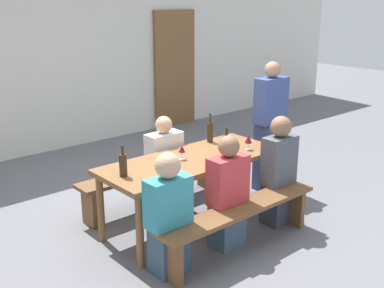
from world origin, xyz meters
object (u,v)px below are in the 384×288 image
object	(u,v)px
bench_near	(240,216)
seated_guest_far_0	(164,166)
wooden_door	(175,69)
wine_bottle_0	(210,132)
tasting_table	(192,166)
wine_bottle_1	(226,145)
bench_far	(153,176)
wine_glass_1	(248,139)
wine_glass_0	(182,149)
seated_guest_near_2	(278,173)
wine_bottle_2	(123,165)
seated_guest_near_1	(228,195)
seated_guest_near_0	(169,217)
standing_host	(270,130)

from	to	relation	value
bench_near	seated_guest_far_0	size ratio (longest dim) A/B	1.71
wooden_door	bench_near	xyz separation A→B (m)	(-2.48, -4.04, -0.70)
wine_bottle_0	tasting_table	bearing A→B (deg)	-150.64
wine_bottle_1	bench_far	bearing A→B (deg)	110.96
seated_guest_far_0	wine_glass_1	bearing A→B (deg)	38.29
wooden_door	wine_bottle_0	xyz separation A→B (m)	(-1.96, -3.05, -0.18)
wine_glass_0	bench_far	bearing A→B (deg)	80.93
wooden_door	bench_far	world-z (taller)	wooden_door
seated_guest_near_2	seated_guest_far_0	world-z (taller)	seated_guest_near_2
bench_near	wine_bottle_1	distance (m)	0.80
wine_bottle_0	wooden_door	bearing A→B (deg)	57.32
seated_guest_far_0	wooden_door	bearing A→B (deg)	139.19
wine_bottle_2	seated_guest_near_1	world-z (taller)	seated_guest_near_1
seated_guest_near_2	wine_bottle_2	bearing A→B (deg)	69.76
seated_guest_near_0	seated_guest_near_2	size ratio (longest dim) A/B	0.94
wine_bottle_0	wine_glass_1	distance (m)	0.49
wine_bottle_1	wine_glass_1	world-z (taller)	wine_bottle_1
wine_bottle_1	wine_bottle_2	xyz separation A→B (m)	(-1.13, 0.19, 0.00)
tasting_table	wine_bottle_0	world-z (taller)	wine_bottle_0
wine_bottle_0	wine_bottle_2	xyz separation A→B (m)	(-1.33, -0.27, -0.01)
tasting_table	wooden_door	bearing A→B (deg)	53.44
wine_bottle_0	wine_bottle_1	size ratio (longest dim) A/B	1.12
wine_bottle_0	wine_glass_0	world-z (taller)	wine_bottle_0
wine_glass_0	seated_guest_near_2	distance (m)	1.05
wooden_door	wine_glass_1	world-z (taller)	wooden_door
wine_glass_0	seated_guest_far_0	size ratio (longest dim) A/B	0.14
wine_bottle_0	seated_guest_near_2	xyz separation A→B (m)	(0.20, -0.84, -0.31)
bench_far	seated_guest_near_0	size ratio (longest dim) A/B	1.67
seated_guest_near_0	seated_guest_far_0	xyz separation A→B (m)	(0.79, 1.08, -0.02)
bench_far	seated_guest_near_2	world-z (taller)	seated_guest_near_2
bench_near	seated_guest_far_0	world-z (taller)	seated_guest_far_0
tasting_table	seated_guest_far_0	xyz separation A→B (m)	(0.06, 0.54, -0.16)
wine_bottle_0	seated_guest_far_0	world-z (taller)	same
wine_glass_1	wine_bottle_0	bearing A→B (deg)	102.69
wine_glass_0	wine_bottle_1	bearing A→B (deg)	-24.60
bench_far	wine_glass_1	xyz separation A→B (m)	(0.63, -0.88, 0.51)
wooden_door	seated_guest_near_2	bearing A→B (deg)	-114.36
wine_glass_0	seated_guest_near_1	world-z (taller)	seated_guest_near_1
tasting_table	bench_far	bearing A→B (deg)	90.00
wine_bottle_1	wine_glass_0	xyz separation A→B (m)	(-0.43, 0.20, -0.00)
wooden_door	wine_bottle_0	world-z (taller)	wooden_door
seated_guest_near_1	seated_guest_near_2	size ratio (longest dim) A/B	0.95
wine_bottle_1	seated_guest_far_0	distance (m)	0.83
wine_glass_1	seated_guest_near_0	world-z (taller)	seated_guest_near_0
bench_far	seated_guest_near_0	xyz separation A→B (m)	(-0.73, -1.23, 0.17)
bench_far	seated_guest_near_0	distance (m)	1.44
wine_bottle_0	standing_host	distance (m)	0.88
bench_far	wine_bottle_1	bearing A→B (deg)	-69.04
bench_near	wine_bottle_2	world-z (taller)	wine_bottle_2
wine_glass_0	seated_guest_near_1	bearing A→B (deg)	-81.98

